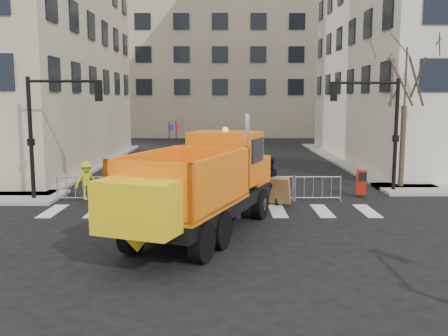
{
  "coord_description": "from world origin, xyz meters",
  "views": [
    {
      "loc": [
        0.3,
        -14.04,
        4.44
      ],
      "look_at": [
        0.35,
        2.5,
        2.16
      ],
      "focal_mm": 40.0,
      "sensor_mm": 36.0,
      "label": 1
    }
  ],
  "objects_px": {
    "cop_c": "(222,190)",
    "cop_a": "(264,181)",
    "worker": "(87,180)",
    "newspaper_box": "(361,182)",
    "cop_b": "(268,181)",
    "plow_truck": "(201,183)"
  },
  "relations": [
    {
      "from": "cop_c",
      "to": "cop_a",
      "type": "bearing_deg",
      "value": 159.54
    },
    {
      "from": "cop_a",
      "to": "worker",
      "type": "xyz_separation_m",
      "value": [
        -7.61,
        0.12,
        0.0
      ]
    },
    {
      "from": "cop_a",
      "to": "newspaper_box",
      "type": "height_order",
      "value": "cop_a"
    },
    {
      "from": "cop_a",
      "to": "cop_c",
      "type": "bearing_deg",
      "value": 36.73
    },
    {
      "from": "cop_c",
      "to": "worker",
      "type": "height_order",
      "value": "worker"
    },
    {
      "from": "cop_a",
      "to": "worker",
      "type": "bearing_deg",
      "value": 1.09
    },
    {
      "from": "cop_b",
      "to": "cop_a",
      "type": "bearing_deg",
      "value": -76.13
    },
    {
      "from": "plow_truck",
      "to": "cop_a",
      "type": "xyz_separation_m",
      "value": [
        2.47,
        5.14,
        -0.78
      ]
    },
    {
      "from": "worker",
      "to": "newspaper_box",
      "type": "xyz_separation_m",
      "value": [
        12.16,
        1.21,
        -0.28
      ]
    },
    {
      "from": "cop_b",
      "to": "cop_c",
      "type": "distance_m",
      "value": 2.14
    },
    {
      "from": "worker",
      "to": "cop_c",
      "type": "bearing_deg",
      "value": -52.51
    },
    {
      "from": "cop_a",
      "to": "newspaper_box",
      "type": "xyz_separation_m",
      "value": [
        4.55,
        1.33,
        -0.28
      ]
    },
    {
      "from": "plow_truck",
      "to": "cop_b",
      "type": "xyz_separation_m",
      "value": [
        2.62,
        4.78,
        -0.73
      ]
    },
    {
      "from": "worker",
      "to": "plow_truck",
      "type": "bearing_deg",
      "value": -85.05
    },
    {
      "from": "cop_c",
      "to": "worker",
      "type": "bearing_deg",
      "value": -68.3
    },
    {
      "from": "plow_truck",
      "to": "cop_a",
      "type": "relative_size",
      "value": 5.37
    },
    {
      "from": "cop_a",
      "to": "cop_b",
      "type": "height_order",
      "value": "cop_b"
    },
    {
      "from": "cop_b",
      "to": "cop_c",
      "type": "xyz_separation_m",
      "value": [
        -1.94,
        -0.88,
        -0.23
      ]
    },
    {
      "from": "cop_b",
      "to": "cop_c",
      "type": "height_order",
      "value": "cop_b"
    },
    {
      "from": "cop_a",
      "to": "worker",
      "type": "relative_size",
      "value": 1.18
    },
    {
      "from": "cop_b",
      "to": "cop_c",
      "type": "bearing_deg",
      "value": 14.95
    },
    {
      "from": "plow_truck",
      "to": "cop_b",
      "type": "distance_m",
      "value": 5.5
    }
  ]
}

